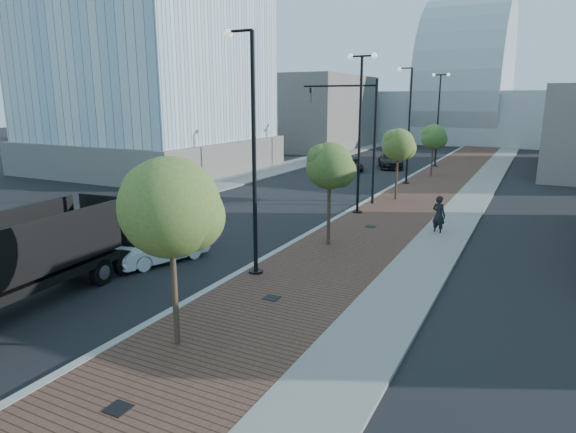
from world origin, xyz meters
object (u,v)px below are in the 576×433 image
at_px(dump_truck, 89,245).
at_px(pedestrian, 439,215).
at_px(dark_car_mid, 352,164).
at_px(white_sedan, 161,247).

relative_size(dump_truck, pedestrian, 6.65).
bearing_deg(dump_truck, pedestrian, 44.71).
height_order(dump_truck, dark_car_mid, dump_truck).
relative_size(white_sedan, dark_car_mid, 0.95).
xyz_separation_m(dump_truck, pedestrian, (10.79, 12.52, -0.29)).
height_order(dump_truck, white_sedan, dump_truck).
relative_size(dump_truck, white_sedan, 3.30).
bearing_deg(dark_car_mid, pedestrian, -83.40).
xyz_separation_m(white_sedan, pedestrian, (9.63, 9.85, 0.34)).
distance_m(dump_truck, pedestrian, 16.54).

